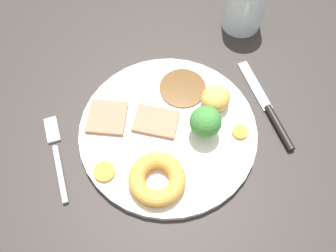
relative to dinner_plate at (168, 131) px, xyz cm
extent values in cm
cube|color=#2B2623|center=(-3.78, -1.15, -2.50)|extent=(120.00, 84.00, 3.60)
cylinder|color=white|center=(0.00, 0.00, 0.00)|extent=(28.45, 28.45, 1.40)
cylinder|color=#563819|center=(5.00, 6.46, 0.85)|extent=(7.92, 7.92, 0.30)
cube|color=#9E664C|center=(-8.58, 5.15, 1.10)|extent=(8.09, 8.05, 0.80)
cube|color=#9E664C|center=(-1.41, 1.74, 1.10)|extent=(8.57, 7.96, 0.80)
torus|color=#C68938|center=(-4.51, -7.79, 1.97)|extent=(8.43, 8.43, 2.54)
ellipsoid|color=tan|center=(8.77, 1.71, 2.60)|extent=(6.34, 6.14, 3.80)
cylinder|color=orange|center=(10.44, -4.55, 1.03)|extent=(2.48, 2.48, 0.65)
cylinder|color=orange|center=(-11.43, -3.68, 1.04)|extent=(3.20, 3.20, 0.68)
cylinder|color=#8CB766|center=(5.12, -2.45, 1.53)|extent=(1.25, 1.25, 1.67)
sphere|color=#387A33|center=(5.12, -2.45, 4.09)|extent=(4.91, 4.91, 4.91)
cylinder|color=silver|center=(-17.91, -1.42, -0.25)|extent=(1.26, 9.53, 0.90)
cube|color=silver|center=(-17.60, 6.82, -0.40)|extent=(2.17, 4.57, 0.60)
cylinder|color=black|center=(17.25, -5.52, -0.10)|extent=(1.33, 8.52, 1.20)
cube|color=silver|center=(17.39, 3.48, -0.50)|extent=(1.86, 10.52, 0.40)
cylinder|color=silver|center=(21.42, 17.73, 4.85)|extent=(7.48, 7.48, 11.09)
camera|label=1|loc=(-8.85, -24.38, 50.18)|focal=37.47mm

